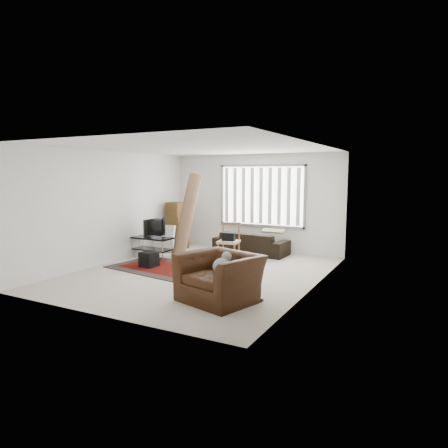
% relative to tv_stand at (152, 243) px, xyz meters
% --- Properties ---
extents(room, '(6.00, 6.02, 2.71)m').
position_rel_tv_stand_xyz_m(room, '(1.98, -0.31, 1.38)').
color(room, beige).
rests_on(room, ground).
extents(persian_rug, '(2.46, 1.82, 0.02)m').
position_rel_tv_stand_xyz_m(persian_rug, '(0.91, -0.86, -0.37)').
color(persian_rug, black).
rests_on(persian_rug, ground).
extents(tv_stand, '(1.06, 0.48, 0.53)m').
position_rel_tv_stand_xyz_m(tv_stand, '(0.00, 0.00, 0.00)').
color(tv_stand, black).
rests_on(tv_stand, ground).
extents(tv, '(0.11, 0.86, 0.49)m').
position_rel_tv_stand_xyz_m(tv, '(-0.00, 0.00, 0.39)').
color(tv, black).
rests_on(tv, tv_stand).
extents(subwoofer, '(0.37, 0.37, 0.35)m').
position_rel_tv_stand_xyz_m(subwoofer, '(0.63, -0.93, -0.19)').
color(subwoofer, black).
rests_on(subwoofer, persian_rug).
extents(moving_boxes, '(0.58, 0.54, 1.34)m').
position_rel_tv_stand_xyz_m(moving_boxes, '(-0.18, 1.35, 0.24)').
color(moving_boxes, brown).
rests_on(moving_boxes, ground).
extents(white_flatpack, '(0.61, 0.30, 0.75)m').
position_rel_tv_stand_xyz_m(white_flatpack, '(-0.18, 0.77, -0.01)').
color(white_flatpack, silver).
rests_on(white_flatpack, ground).
extents(rolled_rug, '(0.52, 1.04, 2.18)m').
position_rel_tv_stand_xyz_m(rolled_rug, '(0.75, 0.51, 0.70)').
color(rolled_rug, brown).
rests_on(rolled_rug, ground).
extents(sofa, '(2.04, 0.96, 0.77)m').
position_rel_tv_stand_xyz_m(sofa, '(2.07, 1.63, 0.00)').
color(sofa, black).
rests_on(sofa, ground).
extents(side_chair, '(0.58, 0.58, 0.93)m').
position_rel_tv_stand_xyz_m(side_chair, '(1.90, 0.64, 0.13)').
color(side_chair, tan).
rests_on(side_chair, ground).
extents(armchair, '(1.50, 1.39, 0.93)m').
position_rel_tv_stand_xyz_m(armchair, '(3.25, -2.33, 0.08)').
color(armchair, '#33190A').
rests_on(armchair, ground).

